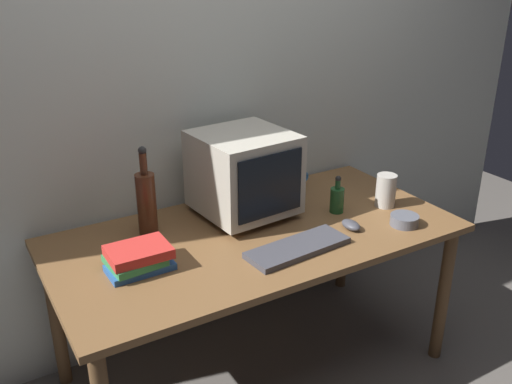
# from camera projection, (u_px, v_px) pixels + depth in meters

# --- Properties ---
(ground_plane) EXTENTS (6.00, 6.00, 0.00)m
(ground_plane) POSITION_uv_depth(u_px,v_px,m) (256.00, 367.00, 2.61)
(ground_plane) COLOR #56514C
(back_wall) EXTENTS (4.00, 0.08, 2.50)m
(back_wall) POSITION_uv_depth(u_px,v_px,m) (201.00, 79.00, 2.49)
(back_wall) COLOR beige
(back_wall) RESTS_ON ground
(desk) EXTENTS (1.67, 0.83, 0.70)m
(desk) POSITION_uv_depth(u_px,v_px,m) (256.00, 248.00, 2.36)
(desk) COLOR brown
(desk) RESTS_ON ground
(crt_monitor) EXTENTS (0.41, 0.41, 0.37)m
(crt_monitor) POSITION_uv_depth(u_px,v_px,m) (244.00, 173.00, 2.41)
(crt_monitor) COLOR #B2AD9E
(crt_monitor) RESTS_ON desk
(keyboard) EXTENTS (0.43, 0.18, 0.02)m
(keyboard) POSITION_uv_depth(u_px,v_px,m) (298.00, 248.00, 2.18)
(keyboard) COLOR #3F3F47
(keyboard) RESTS_ON desk
(computer_mouse) EXTENTS (0.06, 0.10, 0.04)m
(computer_mouse) POSITION_uv_depth(u_px,v_px,m) (351.00, 225.00, 2.35)
(computer_mouse) COLOR #3F3F47
(computer_mouse) RESTS_ON desk
(bottle_tall) EXTENTS (0.08, 0.08, 0.37)m
(bottle_tall) POSITION_uv_depth(u_px,v_px,m) (146.00, 201.00, 2.27)
(bottle_tall) COLOR #472314
(bottle_tall) RESTS_ON desk
(bottle_short) EXTENTS (0.06, 0.06, 0.17)m
(bottle_short) POSITION_uv_depth(u_px,v_px,m) (337.00, 199.00, 2.49)
(bottle_short) COLOR #1E4C23
(bottle_short) RESTS_ON desk
(book_stack) EXTENTS (0.24, 0.18, 0.09)m
(book_stack) POSITION_uv_depth(u_px,v_px,m) (138.00, 258.00, 2.04)
(book_stack) COLOR #28569E
(book_stack) RESTS_ON desk
(mug) EXTENTS (0.12, 0.08, 0.09)m
(mug) POSITION_uv_depth(u_px,v_px,m) (295.00, 180.00, 2.74)
(mug) COLOR #3370B2
(mug) RESTS_ON desk
(cd_spindle) EXTENTS (0.12, 0.12, 0.04)m
(cd_spindle) POSITION_uv_depth(u_px,v_px,m) (404.00, 220.00, 2.38)
(cd_spindle) COLOR #595B66
(cd_spindle) RESTS_ON desk
(metal_canister) EXTENTS (0.09, 0.09, 0.15)m
(metal_canister) POSITION_uv_depth(u_px,v_px,m) (386.00, 190.00, 2.54)
(metal_canister) COLOR #B7B2A8
(metal_canister) RESTS_ON desk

